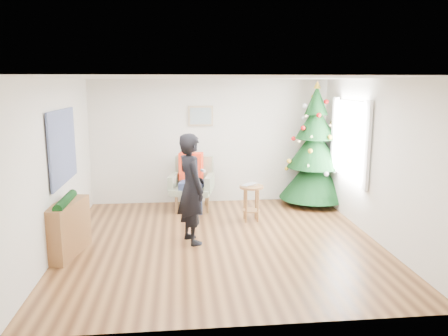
{
  "coord_description": "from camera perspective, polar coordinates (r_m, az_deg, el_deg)",
  "views": [
    {
      "loc": [
        -0.64,
        -6.66,
        2.53
      ],
      "look_at": [
        0.1,
        0.6,
        1.1
      ],
      "focal_mm": 35.0,
      "sensor_mm": 36.0,
      "label": 1
    }
  ],
  "objects": [
    {
      "name": "wall_back",
      "position": [
        9.26,
        -1.82,
        3.45
      ],
      "size": [
        5.0,
        0.0,
        5.0
      ],
      "primitive_type": "plane",
      "rotation": [
        1.57,
        0.0,
        0.0
      ],
      "color": "silver",
      "rests_on": "floor"
    },
    {
      "name": "armchair",
      "position": [
        8.88,
        -4.16,
        -2.88
      ],
      "size": [
        0.96,
        0.91,
        1.05
      ],
      "rotation": [
        0.0,
        0.0,
        -0.22
      ],
      "color": "gray",
      "rests_on": "floor"
    },
    {
      "name": "wall_left",
      "position": [
        7.02,
        -21.09,
        0.25
      ],
      "size": [
        0.0,
        5.0,
        5.0
      ],
      "primitive_type": "plane",
      "rotation": [
        1.57,
        0.0,
        1.57
      ],
      "color": "silver",
      "rests_on": "floor"
    },
    {
      "name": "stool",
      "position": [
        8.13,
        3.58,
        -4.57
      ],
      "size": [
        0.44,
        0.44,
        0.66
      ],
      "rotation": [
        0.0,
        0.0,
        0.41
      ],
      "color": "brown",
      "rests_on": "floor"
    },
    {
      "name": "wall_front",
      "position": [
        4.38,
        2.84,
        -5.2
      ],
      "size": [
        5.0,
        0.0,
        5.0
      ],
      "primitive_type": "plane",
      "rotation": [
        -1.57,
        0.0,
        0.0
      ],
      "color": "silver",
      "rests_on": "floor"
    },
    {
      "name": "window_panel",
      "position": [
        8.33,
        16.18,
        3.55
      ],
      "size": [
        0.04,
        1.3,
        1.4
      ],
      "primitive_type": "cube",
      "color": "white",
      "rests_on": "wall_right"
    },
    {
      "name": "christmas_tree",
      "position": [
        9.27,
        11.76,
        2.34
      ],
      "size": [
        1.42,
        1.42,
        2.57
      ],
      "rotation": [
        0.0,
        0.0,
        0.41
      ],
      "color": "#3F2816",
      "rests_on": "floor"
    },
    {
      "name": "framed_picture",
      "position": [
        9.16,
        -3.08,
        6.81
      ],
      "size": [
        0.52,
        0.05,
        0.42
      ],
      "color": "tan",
      "rests_on": "wall_back"
    },
    {
      "name": "curtains",
      "position": [
        8.32,
        15.99,
        3.55
      ],
      "size": [
        0.05,
        1.75,
        1.5
      ],
      "color": "white",
      "rests_on": "wall_right"
    },
    {
      "name": "ceiling",
      "position": [
        6.69,
        -0.34,
        11.69
      ],
      "size": [
        5.0,
        5.0,
        0.0
      ],
      "primitive_type": "plane",
      "rotation": [
        3.14,
        0.0,
        0.0
      ],
      "color": "white",
      "rests_on": "wall_back"
    },
    {
      "name": "console",
      "position": [
        6.94,
        -19.78,
        -7.45
      ],
      "size": [
        0.49,
        1.04,
        0.8
      ],
      "primitive_type": "cube",
      "rotation": [
        0.0,
        0.0,
        -0.2
      ],
      "color": "brown",
      "rests_on": "floor"
    },
    {
      "name": "game_controller",
      "position": [
        6.83,
        -2.75,
        -0.35
      ],
      "size": [
        0.08,
        0.13,
        0.04
      ],
      "primitive_type": "cube",
      "rotation": [
        0.0,
        0.0,
        0.36
      ],
      "color": "white",
      "rests_on": "standing_man"
    },
    {
      "name": "seated_person",
      "position": [
        8.75,
        -4.28,
        -0.95
      ],
      "size": [
        0.54,
        0.72,
        1.37
      ],
      "rotation": [
        0.0,
        0.0,
        -0.22
      ],
      "color": "navy",
      "rests_on": "armchair"
    },
    {
      "name": "wall_right",
      "position": [
        7.46,
        19.16,
        0.99
      ],
      "size": [
        0.0,
        5.0,
        5.0
      ],
      "primitive_type": "plane",
      "rotation": [
        1.57,
        0.0,
        -1.57
      ],
      "color": "silver",
      "rests_on": "floor"
    },
    {
      "name": "standing_man",
      "position": [
        6.92,
        -4.3,
        -2.72
      ],
      "size": [
        0.62,
        0.75,
        1.76
      ],
      "primitive_type": "imported",
      "rotation": [
        0.0,
        0.0,
        1.94
      ],
      "color": "black",
      "rests_on": "floor"
    },
    {
      "name": "tapestry",
      "position": [
        7.26,
        -20.31,
        2.64
      ],
      "size": [
        0.03,
        1.5,
        1.15
      ],
      "primitive_type": "cube",
      "color": "black",
      "rests_on": "wall_left"
    },
    {
      "name": "garland",
      "position": [
        6.83,
        -20.01,
        -4.1
      ],
      "size": [
        0.14,
        0.9,
        0.14
      ],
      "primitive_type": "cylinder",
      "rotation": [
        1.57,
        0.0,
        0.0
      ],
      "color": "black",
      "rests_on": "console"
    },
    {
      "name": "floor",
      "position": [
        7.15,
        -0.31,
        -9.63
      ],
      "size": [
        5.0,
        5.0,
        0.0
      ],
      "primitive_type": "plane",
      "color": "brown",
      "rests_on": "ground"
    },
    {
      "name": "laptop",
      "position": [
        8.04,
        3.61,
        -2.24
      ],
      "size": [
        0.43,
        0.42,
        0.03
      ],
      "primitive_type": "imported",
      "rotation": [
        0.0,
        0.0,
        0.76
      ],
      "color": "silver",
      "rests_on": "stool"
    }
  ]
}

